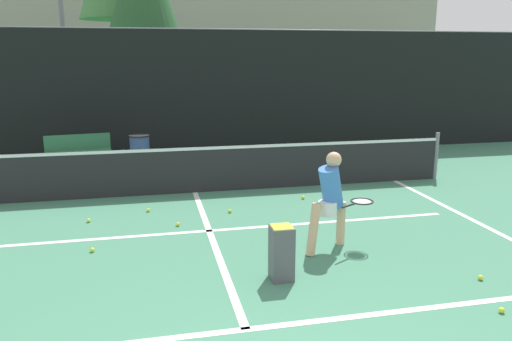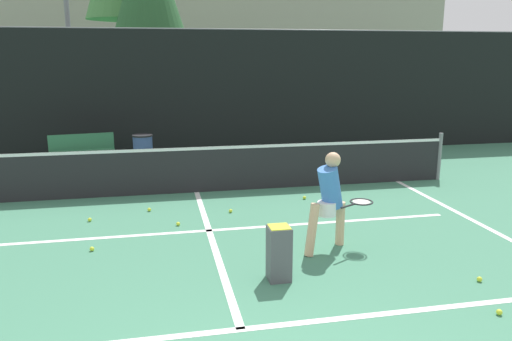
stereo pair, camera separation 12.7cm
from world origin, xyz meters
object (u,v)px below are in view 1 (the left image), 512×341
at_px(player_practicing, 331,197).
at_px(parked_car, 207,116).
at_px(trash_bin, 140,152).
at_px(courtside_bench, 78,151).
at_px(ball_hopper, 282,252).

bearing_deg(player_practicing, parked_car, 62.47).
height_order(player_practicing, parked_car, parked_car).
relative_size(player_practicing, trash_bin, 1.69).
height_order(courtside_bench, trash_bin, courtside_bench).
xyz_separation_m(trash_bin, parked_car, (2.31, 5.28, 0.21)).
relative_size(ball_hopper, trash_bin, 0.83).
distance_m(trash_bin, parked_car, 5.76).
bearing_deg(ball_hopper, player_practicing, 41.48).
bearing_deg(ball_hopper, parked_car, 87.49).
xyz_separation_m(ball_hopper, courtside_bench, (-3.26, 7.11, 0.09)).
bearing_deg(ball_hopper, courtside_bench, 114.67).
height_order(player_practicing, trash_bin, player_practicing).
distance_m(ball_hopper, courtside_bench, 7.82).
xyz_separation_m(player_practicing, ball_hopper, (-0.96, -0.85, -0.41)).
bearing_deg(parked_car, ball_hopper, -92.51).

